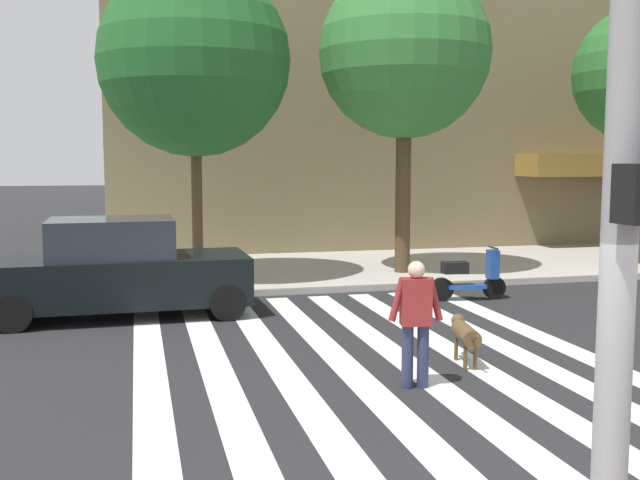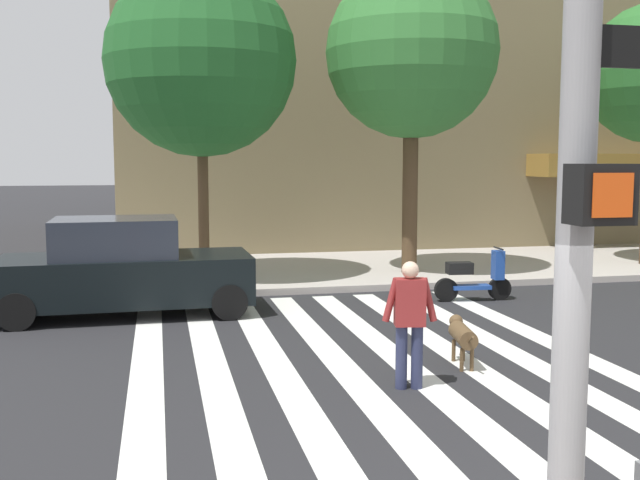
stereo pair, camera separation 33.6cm
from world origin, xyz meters
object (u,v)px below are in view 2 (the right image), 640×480
Objects in this scene: parked_scooter at (473,278)px; street_tree_nearest at (201,61)px; street_tree_middle at (412,53)px; parked_car_behind_first at (124,269)px; dog_on_leash at (462,335)px; pedestrian_dog_walker at (410,317)px; traffic_light_pole at (590,28)px.

parked_scooter is 7.71m from street_tree_nearest.
parked_car_behind_first is at bearing -155.81° from street_tree_middle.
street_tree_nearest is at bearing 60.70° from parked_car_behind_first.
street_tree_middle reaches higher than parked_scooter.
parked_car_behind_first is at bearing 136.47° from dog_on_leash.
street_tree_middle is 10.03m from pedestrian_dog_walker.
pedestrian_dog_walker is (1.09, 5.56, -2.59)m from traffic_light_pole.
parked_scooter is 1.00× the size of pedestrian_dog_walker.
traffic_light_pole is 12.14m from parked_scooter.
pedestrian_dog_walker reaches higher than dog_on_leash.
parked_car_behind_first is 0.63× the size of street_tree_middle.
street_tree_nearest reaches higher than parked_car_behind_first.
pedestrian_dog_walker is at bearing -55.56° from parked_car_behind_first.
pedestrian_dog_walker is at bearing -121.37° from parked_scooter.
street_tree_middle reaches higher than street_tree_nearest.
traffic_light_pole is at bearing -76.46° from parked_car_behind_first.
dog_on_leash is (4.83, -4.58, -0.43)m from parked_car_behind_first.
parked_scooter is at bearing -30.00° from street_tree_nearest.
pedestrian_dog_walker is (2.06, -8.43, -4.20)m from street_tree_nearest.
parked_car_behind_first reaches higher than dog_on_leash.
dog_on_leash is (-2.18, -4.49, -0.03)m from parked_scooter.
dog_on_leash is (-1.85, -7.58, -5.02)m from street_tree_middle.
street_tree_nearest is (-5.33, 3.08, 4.64)m from parked_scooter.
street_tree_middle is at bearing 95.98° from parked_scooter.
parked_car_behind_first is 8.64m from street_tree_middle.
street_tree_nearest is (1.68, 2.99, 4.25)m from parked_car_behind_first.
street_tree_middle reaches higher than parked_car_behind_first.
street_tree_middle is (-0.32, 3.09, 4.98)m from parked_scooter.
parked_scooter is at bearing -84.02° from street_tree_middle.
pedestrian_dog_walker is at bearing -109.20° from street_tree_middle.
dog_on_leash is at bearing -103.73° from street_tree_middle.
parked_car_behind_first is 7.01m from parked_scooter.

